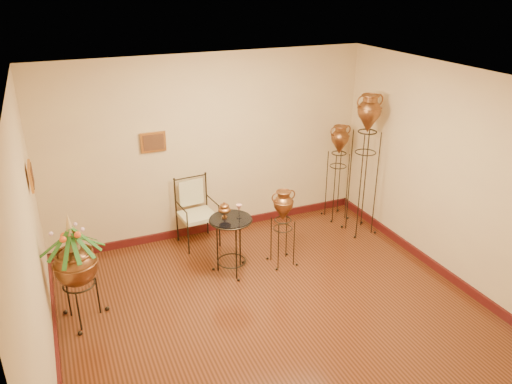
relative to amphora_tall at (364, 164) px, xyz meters
name	(u,v)px	position (x,y,z in m)	size (l,w,h in m)	color
ground	(279,319)	(-2.15, -1.54, -1.14)	(5.00, 5.00, 0.00)	#612D17
room_shell	(281,186)	(-2.16, -1.54, 0.59)	(5.02, 5.02, 2.81)	#CDAF84
amphora_tall	(364,164)	(0.00, 0.00, 0.00)	(0.55, 0.55, 2.24)	black
amphora_mid	(338,172)	(-0.08, 0.59, -0.32)	(0.40, 0.40, 1.62)	black
amphora_short	(283,227)	(-1.56, -0.39, -0.58)	(0.45, 0.45, 1.14)	black
planter_urn	(75,261)	(-4.30, -0.63, -0.34)	(0.97, 0.97, 1.44)	black
armchair	(197,213)	(-2.49, 0.61, -0.63)	(0.63, 0.59, 1.03)	black
side_table	(231,244)	(-2.31, -0.33, -0.71)	(0.71, 0.71, 1.04)	black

